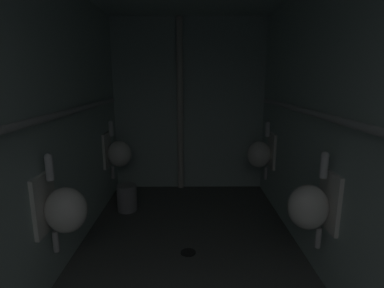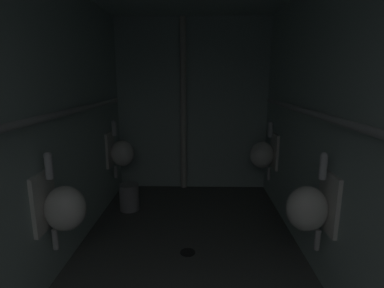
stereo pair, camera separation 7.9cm
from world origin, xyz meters
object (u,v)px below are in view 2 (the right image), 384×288
at_px(urinal_left_far, 121,152).
at_px(urinal_right_far, 264,154).
at_px(waste_bin, 129,197).
at_px(urinal_left_mid, 62,207).
at_px(standpipe_back_wall, 183,107).
at_px(urinal_right_mid, 310,207).
at_px(floor_drain, 188,252).

bearing_deg(urinal_left_far, urinal_right_far, -1.26).
bearing_deg(urinal_left_far, waste_bin, -61.81).
distance_m(urinal_left_mid, waste_bin, 1.47).
xyz_separation_m(standpipe_back_wall, waste_bin, (-0.63, -0.73, -1.03)).
bearing_deg(waste_bin, urinal_right_far, 8.54).
bearing_deg(urinal_right_mid, urinal_left_mid, -178.81).
height_order(urinal_left_mid, standpipe_back_wall, standpipe_back_wall).
bearing_deg(standpipe_back_wall, waste_bin, -130.71).
distance_m(urinal_right_mid, standpipe_back_wall, 2.38).
relative_size(urinal_left_mid, waste_bin, 2.34).
distance_m(urinal_right_mid, urinal_right_far, 1.59).
bearing_deg(urinal_left_mid, floor_drain, 26.92).
relative_size(urinal_left_mid, floor_drain, 5.39).
bearing_deg(urinal_right_mid, urinal_left_far, 138.14).
height_order(urinal_left_far, standpipe_back_wall, standpipe_back_wall).
distance_m(standpipe_back_wall, waste_bin, 1.41).
bearing_deg(urinal_right_far, floor_drain, -128.06).
bearing_deg(urinal_right_mid, urinal_right_far, 90.00).
distance_m(urinal_left_far, standpipe_back_wall, 1.05).
relative_size(urinal_right_far, standpipe_back_wall, 0.32).
xyz_separation_m(urinal_left_far, standpipe_back_wall, (0.79, 0.44, 0.54)).
relative_size(urinal_right_mid, standpipe_back_wall, 0.32).
distance_m(urinal_right_far, waste_bin, 1.75).
bearing_deg(standpipe_back_wall, urinal_left_mid, -110.43).
height_order(urinal_right_far, standpipe_back_wall, standpipe_back_wall).
bearing_deg(urinal_left_far, urinal_right_mid, -41.86).
bearing_deg(urinal_left_mid, waste_bin, 83.57).
distance_m(urinal_right_far, standpipe_back_wall, 1.26).
relative_size(urinal_right_mid, floor_drain, 5.39).
height_order(urinal_right_mid, urinal_right_far, same).
bearing_deg(floor_drain, waste_bin, 129.19).
xyz_separation_m(urinal_left_mid, floor_drain, (0.90, 0.46, -0.65)).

